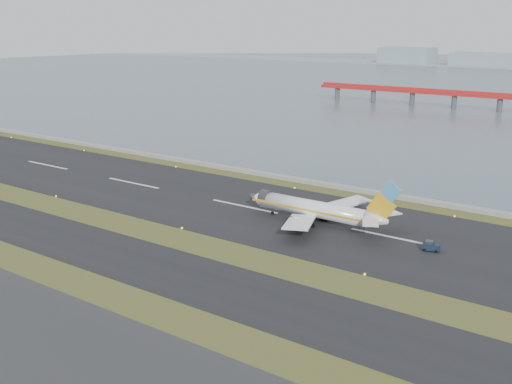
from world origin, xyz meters
TOP-DOWN VIEW (x-y plane):
  - ground at (0.00, 0.00)m, footprint 1000.00×1000.00m
  - taxiway_strip at (0.00, -12.00)m, footprint 1000.00×18.00m
  - runway_strip at (0.00, 30.00)m, footprint 1000.00×45.00m
  - seawall at (0.00, 60.00)m, footprint 1000.00×2.50m
  - airliner at (22.15, 28.46)m, footprint 38.52×32.89m
  - pushback_tug at (49.52, 26.87)m, footprint 3.67×2.63m

SIDE VIEW (x-z plane):
  - ground at x=0.00m, z-range 0.00..0.00m
  - taxiway_strip at x=0.00m, z-range 0.00..0.10m
  - runway_strip at x=0.00m, z-range 0.00..0.10m
  - seawall at x=0.00m, z-range 0.00..1.00m
  - pushback_tug at x=49.52m, z-range -0.03..2.10m
  - airliner at x=22.15m, z-range -2.94..9.86m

